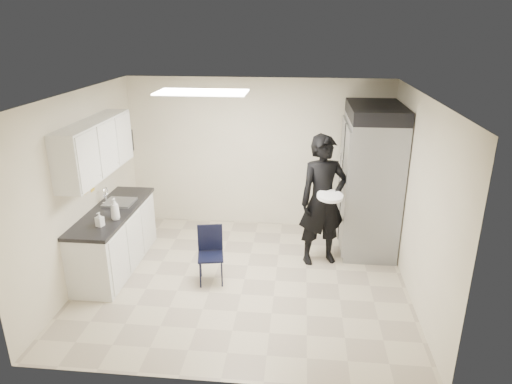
# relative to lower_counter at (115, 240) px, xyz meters

# --- Properties ---
(floor) EXTENTS (4.50, 4.50, 0.00)m
(floor) POSITION_rel_lower_counter_xyz_m (1.95, -0.20, -0.43)
(floor) COLOR #B1A58B
(floor) RESTS_ON ground
(ceiling) EXTENTS (4.50, 4.50, 0.00)m
(ceiling) POSITION_rel_lower_counter_xyz_m (1.95, -0.20, 2.17)
(ceiling) COLOR silver
(ceiling) RESTS_ON back_wall
(back_wall) EXTENTS (4.50, 0.00, 4.50)m
(back_wall) POSITION_rel_lower_counter_xyz_m (1.95, 1.80, 0.87)
(back_wall) COLOR beige
(back_wall) RESTS_ON floor
(left_wall) EXTENTS (0.00, 4.00, 4.00)m
(left_wall) POSITION_rel_lower_counter_xyz_m (-0.30, -0.20, 0.87)
(left_wall) COLOR beige
(left_wall) RESTS_ON floor
(right_wall) EXTENTS (0.00, 4.00, 4.00)m
(right_wall) POSITION_rel_lower_counter_xyz_m (4.20, -0.20, 0.87)
(right_wall) COLOR beige
(right_wall) RESTS_ON floor
(ceiling_panel) EXTENTS (1.20, 0.60, 0.02)m
(ceiling_panel) POSITION_rel_lower_counter_xyz_m (1.35, 0.20, 2.14)
(ceiling_panel) COLOR white
(ceiling_panel) RESTS_ON ceiling
(lower_counter) EXTENTS (0.60, 1.90, 0.86)m
(lower_counter) POSITION_rel_lower_counter_xyz_m (0.00, 0.00, 0.00)
(lower_counter) COLOR silver
(lower_counter) RESTS_ON floor
(countertop) EXTENTS (0.64, 1.95, 0.05)m
(countertop) POSITION_rel_lower_counter_xyz_m (0.00, 0.00, 0.46)
(countertop) COLOR black
(countertop) RESTS_ON lower_counter
(sink) EXTENTS (0.42, 0.40, 0.14)m
(sink) POSITION_rel_lower_counter_xyz_m (0.02, 0.25, 0.44)
(sink) COLOR gray
(sink) RESTS_ON countertop
(faucet) EXTENTS (0.02, 0.02, 0.24)m
(faucet) POSITION_rel_lower_counter_xyz_m (-0.18, 0.25, 0.59)
(faucet) COLOR silver
(faucet) RESTS_ON countertop
(upper_cabinets) EXTENTS (0.35, 1.80, 0.75)m
(upper_cabinets) POSITION_rel_lower_counter_xyz_m (-0.13, 0.00, 1.40)
(upper_cabinets) COLOR silver
(upper_cabinets) RESTS_ON left_wall
(towel_dispenser) EXTENTS (0.22, 0.30, 0.35)m
(towel_dispenser) POSITION_rel_lower_counter_xyz_m (-0.19, 1.15, 1.19)
(towel_dispenser) COLOR black
(towel_dispenser) RESTS_ON left_wall
(notice_sticker_left) EXTENTS (0.00, 0.12, 0.07)m
(notice_sticker_left) POSITION_rel_lower_counter_xyz_m (-0.29, -0.10, 0.79)
(notice_sticker_left) COLOR yellow
(notice_sticker_left) RESTS_ON left_wall
(notice_sticker_right) EXTENTS (0.00, 0.12, 0.07)m
(notice_sticker_right) POSITION_rel_lower_counter_xyz_m (-0.29, 0.10, 0.75)
(notice_sticker_right) COLOR yellow
(notice_sticker_right) RESTS_ON left_wall
(commercial_fridge) EXTENTS (0.80, 1.35, 2.10)m
(commercial_fridge) POSITION_rel_lower_counter_xyz_m (3.78, 1.07, 0.62)
(commercial_fridge) COLOR gray
(commercial_fridge) RESTS_ON floor
(fridge_compressor) EXTENTS (0.80, 1.35, 0.20)m
(fridge_compressor) POSITION_rel_lower_counter_xyz_m (3.78, 1.07, 1.77)
(fridge_compressor) COLOR black
(fridge_compressor) RESTS_ON commercial_fridge
(folding_chair) EXTENTS (0.41, 0.41, 0.78)m
(folding_chair) POSITION_rel_lower_counter_xyz_m (1.49, -0.30, -0.04)
(folding_chair) COLOR black
(folding_chair) RESTS_ON floor
(man_tuxedo) EXTENTS (0.84, 0.70, 1.97)m
(man_tuxedo) POSITION_rel_lower_counter_xyz_m (3.03, 0.46, 0.56)
(man_tuxedo) COLOR black
(man_tuxedo) RESTS_ON floor
(bucket_lid) EXTENTS (0.47, 0.47, 0.05)m
(bucket_lid) POSITION_rel_lower_counter_xyz_m (3.11, 0.23, 0.72)
(bucket_lid) COLOR silver
(bucket_lid) RESTS_ON man_tuxedo
(soap_bottle_a) EXTENTS (0.13, 0.13, 0.31)m
(soap_bottle_a) POSITION_rel_lower_counter_xyz_m (0.20, -0.32, 0.63)
(soap_bottle_a) COLOR white
(soap_bottle_a) RESTS_ON countertop
(soap_bottle_b) EXTENTS (0.11, 0.11, 0.20)m
(soap_bottle_b) POSITION_rel_lower_counter_xyz_m (0.08, -0.56, 0.58)
(soap_bottle_b) COLOR #B9BAC6
(soap_bottle_b) RESTS_ON countertop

